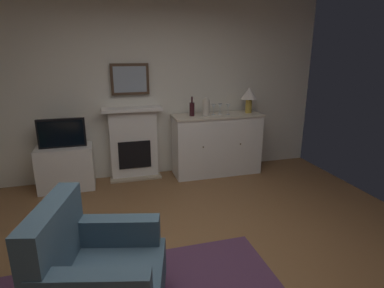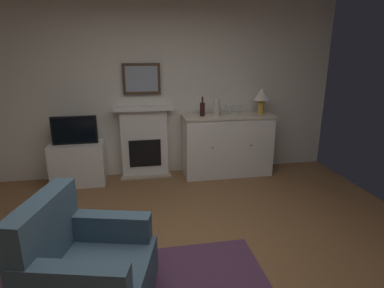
{
  "view_description": "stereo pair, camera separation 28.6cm",
  "coord_description": "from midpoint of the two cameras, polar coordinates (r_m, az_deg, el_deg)",
  "views": [
    {
      "loc": [
        -0.73,
        -2.27,
        1.89
      ],
      "look_at": [
        0.08,
        0.64,
        1.0
      ],
      "focal_mm": 29.45,
      "sensor_mm": 36.0,
      "label": 1
    },
    {
      "loc": [
        -0.46,
        -2.33,
        1.89
      ],
      "look_at": [
        0.08,
        0.64,
        1.0
      ],
      "focal_mm": 29.45,
      "sensor_mm": 36.0,
      "label": 2
    }
  ],
  "objects": [
    {
      "name": "fireplace_unit",
      "position": [
        4.88,
        -12.18,
        0.13
      ],
      "size": [
        0.87,
        0.3,
        1.1
      ],
      "color": "white",
      "rests_on": "ground_plane"
    },
    {
      "name": "wine_glass_left",
      "position": [
        4.81,
        2.22,
        6.72
      ],
      "size": [
        0.07,
        0.07,
        0.16
      ],
      "color": "silver",
      "rests_on": "sideboard_cabinet"
    },
    {
      "name": "wine_bottle",
      "position": [
        4.73,
        -1.75,
        6.37
      ],
      "size": [
        0.08,
        0.08,
        0.29
      ],
      "color": "#331419",
      "rests_on": "sideboard_cabinet"
    },
    {
      "name": "tv_cabinet",
      "position": [
        4.85,
        -23.44,
        -3.98
      ],
      "size": [
        0.75,
        0.42,
        0.62
      ],
      "color": "white",
      "rests_on": "ground_plane"
    },
    {
      "name": "sideboard_cabinet",
      "position": [
        4.97,
        2.88,
        -0.06
      ],
      "size": [
        1.39,
        0.49,
        0.96
      ],
      "color": "white",
      "rests_on": "ground_plane"
    },
    {
      "name": "tv_set",
      "position": [
        4.69,
        -24.18,
        1.79
      ],
      "size": [
        0.62,
        0.07,
        0.4
      ],
      "color": "black",
      "rests_on": "tv_cabinet"
    },
    {
      "name": "wall_rear",
      "position": [
        4.88,
        -8.8,
        10.21
      ],
      "size": [
        5.38,
        0.06,
        2.75
      ],
      "primitive_type": "cube",
      "color": "silver",
      "rests_on": "ground_plane"
    },
    {
      "name": "wine_glass_center",
      "position": [
        4.86,
        3.42,
        6.79
      ],
      "size": [
        0.07,
        0.07,
        0.16
      ],
      "color": "silver",
      "rests_on": "sideboard_cabinet"
    },
    {
      "name": "vase_decorative",
      "position": [
        4.72,
        0.82,
        6.77
      ],
      "size": [
        0.11,
        0.11,
        0.28
      ],
      "color": "beige",
      "rests_on": "sideboard_cabinet"
    },
    {
      "name": "ground_plane",
      "position": [
        3.07,
        -1.04,
        -22.81
      ],
      "size": [
        5.38,
        5.1,
        0.1
      ],
      "primitive_type": "cube",
      "color": "brown",
      "rests_on": "ground"
    },
    {
      "name": "framed_picture",
      "position": [
        4.76,
        -12.92,
        11.34
      ],
      "size": [
        0.55,
        0.04,
        0.45
      ],
      "color": "#473323"
    },
    {
      "name": "armchair",
      "position": [
        2.53,
        -20.3,
        -21.29
      ],
      "size": [
        0.97,
        0.94,
        0.92
      ],
      "color": "#3F596B",
      "rests_on": "ground_plane"
    },
    {
      "name": "wine_glass_right",
      "position": [
        4.84,
        4.88,
        6.73
      ],
      "size": [
        0.07,
        0.07,
        0.16
      ],
      "color": "silver",
      "rests_on": "sideboard_cabinet"
    },
    {
      "name": "table_lamp",
      "position": [
        5.0,
        8.69,
        8.75
      ],
      "size": [
        0.26,
        0.26,
        0.4
      ],
      "color": "#B79338",
      "rests_on": "sideboard_cabinet"
    }
  ]
}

